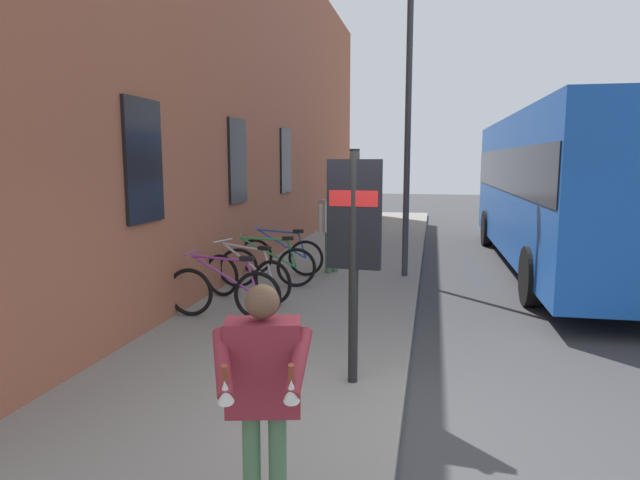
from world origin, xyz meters
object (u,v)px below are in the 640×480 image
street_lamp (408,104)px  transit_info_sign (354,230)px  bicycle_by_door (268,266)px  bicycle_far_end (224,292)px  bicycle_under_window (281,256)px  pedestrian_near_bus (332,221)px  tourist_with_hotdogs (263,382)px  city_bus (564,183)px  bicycle_leaning_wall (247,277)px

street_lamp → transit_info_sign: bearing=177.4°
bicycle_by_door → transit_info_sign: size_ratio=0.72×
bicycle_far_end → bicycle_under_window: 3.13m
bicycle_by_door → street_lamp: bearing=-57.3°
bicycle_far_end → pedestrian_near_bus: (3.58, -0.94, 0.68)m
bicycle_far_end → street_lamp: 5.24m
bicycle_under_window → street_lamp: (0.44, -2.45, 2.98)m
tourist_with_hotdogs → pedestrian_near_bus: bearing=7.5°
city_bus → tourist_with_hotdogs: (-9.82, 3.75, -0.83)m
transit_info_sign → bicycle_by_door: bearing=28.3°
bicycle_by_door → street_lamp: 4.11m
bicycle_leaning_wall → street_lamp: street_lamp is taller
bicycle_far_end → street_lamp: street_lamp is taller
bicycle_leaning_wall → bicycle_by_door: same height
bicycle_under_window → street_lamp: 3.88m
transit_info_sign → pedestrian_near_bus: 5.68m
bicycle_leaning_wall → city_bus: 7.38m
bicycle_leaning_wall → tourist_with_hotdogs: tourist_with_hotdogs is taller
bicycle_by_door → tourist_with_hotdogs: size_ratio=1.11×
bicycle_far_end → bicycle_under_window: (3.13, 0.02, 0.00)m
bicycle_far_end → bicycle_leaning_wall: 1.07m
transit_info_sign → city_bus: size_ratio=0.23×
bicycle_under_window → transit_info_sign: (-5.06, -2.20, 1.21)m
bicycle_far_end → tourist_with_hotdogs: bearing=-155.5°
bicycle_leaning_wall → city_bus: size_ratio=0.16×
city_bus → pedestrian_near_bus: (-1.89, 4.79, -0.73)m
bicycle_far_end → pedestrian_near_bus: bearing=-14.7°
city_bus → bicycle_far_end: bearing=133.7°
bicycle_under_window → tourist_with_hotdogs: 7.76m
tourist_with_hotdogs → street_lamp: street_lamp is taller
bicycle_under_window → pedestrian_near_bus: size_ratio=1.01×
bicycle_leaning_wall → tourist_with_hotdogs: 5.80m
bicycle_under_window → transit_info_sign: 5.65m
bicycle_leaning_wall → transit_info_sign: transit_info_sign is taller
bicycle_far_end → bicycle_leaning_wall: size_ratio=1.04×
bicycle_far_end → city_bus: city_bus is taller
tourist_with_hotdogs → street_lamp: (7.91, -0.45, 2.40)m
bicycle_by_door → bicycle_under_window: (1.10, 0.06, 0.00)m
bicycle_by_door → pedestrian_near_bus: (1.55, -0.89, 0.68)m
bicycle_under_window → pedestrian_near_bus: (0.45, -0.96, 0.68)m
city_bus → pedestrian_near_bus: bearing=111.5°
bicycle_leaning_wall → street_lamp: (2.50, -2.45, 2.98)m
pedestrian_near_bus → street_lamp: street_lamp is taller
bicycle_far_end → city_bus: (5.47, -5.73, 1.41)m
city_bus → tourist_with_hotdogs: size_ratio=6.74×
tourist_with_hotdogs → transit_info_sign: bearing=-4.7°
bicycle_far_end → bicycle_leaning_wall: same height
pedestrian_near_bus → street_lamp: size_ratio=0.30×
street_lamp → pedestrian_near_bus: bearing=89.3°
bicycle_by_door → pedestrian_near_bus: pedestrian_near_bus is taller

